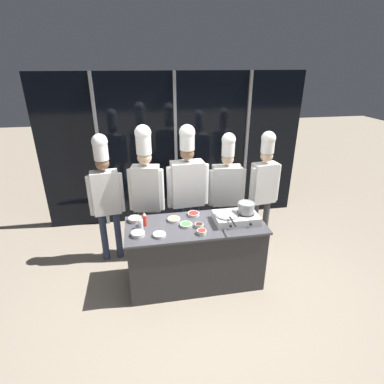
# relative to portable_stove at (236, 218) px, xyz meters

# --- Properties ---
(ground_plane) EXTENTS (24.00, 24.00, 0.00)m
(ground_plane) POSITION_rel_portable_stove_xyz_m (-0.54, 0.02, -0.96)
(ground_plane) COLOR gray
(window_wall_back) EXTENTS (4.68, 0.09, 2.70)m
(window_wall_back) POSITION_rel_portable_stove_xyz_m (-0.54, 1.95, 0.39)
(window_wall_back) COLOR black
(window_wall_back) RESTS_ON ground_plane
(demo_counter) EXTENTS (1.80, 0.75, 0.90)m
(demo_counter) POSITION_rel_portable_stove_xyz_m (-0.54, 0.02, -0.51)
(demo_counter) COLOR #2D2D30
(demo_counter) RESTS_ON ground_plane
(portable_stove) EXTENTS (0.57, 0.39, 0.12)m
(portable_stove) POSITION_rel_portable_stove_xyz_m (0.00, 0.00, 0.00)
(portable_stove) COLOR silver
(portable_stove) RESTS_ON demo_counter
(frying_pan) EXTENTS (0.30, 0.53, 0.05)m
(frying_pan) POSITION_rel_portable_stove_xyz_m (-0.13, -0.00, 0.08)
(frying_pan) COLOR #ADAFB5
(frying_pan) RESTS_ON portable_stove
(stock_pot) EXTENTS (0.24, 0.21, 0.14)m
(stock_pot) POSITION_rel_portable_stove_xyz_m (0.13, 0.00, 0.14)
(stock_pot) COLOR #93969B
(stock_pot) RESTS_ON portable_stove
(squeeze_bottle_chili) EXTENTS (0.05, 0.05, 0.19)m
(squeeze_bottle_chili) POSITION_rel_portable_stove_xyz_m (-1.18, 0.10, 0.03)
(squeeze_bottle_chili) COLOR red
(squeeze_bottle_chili) RESTS_ON demo_counter
(squeeze_bottle_clear) EXTENTS (0.06, 0.06, 0.16)m
(squeeze_bottle_clear) POSITION_rel_portable_stove_xyz_m (-1.23, 0.03, 0.02)
(squeeze_bottle_clear) COLOR white
(squeeze_bottle_clear) RESTS_ON demo_counter
(prep_bowl_soy_glaze) EXTENTS (0.11, 0.11, 0.05)m
(prep_bowl_soy_glaze) POSITION_rel_portable_stove_xyz_m (-0.50, -0.06, -0.03)
(prep_bowl_soy_glaze) COLOR silver
(prep_bowl_soy_glaze) RESTS_ON demo_counter
(prep_bowl_mushrooms) EXTENTS (0.17, 0.17, 0.04)m
(prep_bowl_mushrooms) POSITION_rel_portable_stove_xyz_m (-0.80, 0.17, -0.04)
(prep_bowl_mushrooms) COLOR silver
(prep_bowl_mushrooms) RESTS_ON demo_counter
(prep_bowl_ginger) EXTENTS (0.17, 0.17, 0.05)m
(prep_bowl_ginger) POSITION_rel_portable_stove_xyz_m (-1.31, 0.25, -0.03)
(prep_bowl_ginger) COLOR silver
(prep_bowl_ginger) RESTS_ON demo_counter
(prep_bowl_scallions) EXTENTS (0.16, 0.16, 0.04)m
(prep_bowl_scallions) POSITION_rel_portable_stove_xyz_m (-0.66, -0.00, -0.03)
(prep_bowl_scallions) COLOR silver
(prep_bowl_scallions) RESTS_ON demo_counter
(prep_bowl_bean_sprouts) EXTENTS (0.16, 0.16, 0.04)m
(prep_bowl_bean_sprouts) POSITION_rel_portable_stove_xyz_m (-1.02, -0.18, -0.04)
(prep_bowl_bean_sprouts) COLOR silver
(prep_bowl_bean_sprouts) RESTS_ON demo_counter
(prep_bowl_bell_pepper) EXTENTS (0.16, 0.16, 0.04)m
(prep_bowl_bell_pepper) POSITION_rel_portable_stove_xyz_m (-0.52, 0.27, -0.03)
(prep_bowl_bell_pepper) COLOR silver
(prep_bowl_bell_pepper) RESTS_ON demo_counter
(prep_bowl_chili_flakes) EXTENTS (0.12, 0.12, 0.05)m
(prep_bowl_chili_flakes) POSITION_rel_portable_stove_xyz_m (-0.50, -0.22, -0.03)
(prep_bowl_chili_flakes) COLOR silver
(prep_bowl_chili_flakes) RESTS_ON demo_counter
(prep_bowl_garlic) EXTENTS (0.17, 0.17, 0.05)m
(prep_bowl_garlic) POSITION_rel_portable_stove_xyz_m (-1.27, -0.13, -0.03)
(prep_bowl_garlic) COLOR silver
(prep_bowl_garlic) RESTS_ON demo_counter
(chef_head) EXTENTS (0.50, 0.24, 1.96)m
(chef_head) POSITION_rel_portable_stove_xyz_m (-1.70, 0.77, 0.21)
(chef_head) COLOR #2D3856
(chef_head) RESTS_ON ground_plane
(chef_sous) EXTENTS (0.51, 0.27, 2.07)m
(chef_sous) POSITION_rel_portable_stove_xyz_m (-1.12, 0.71, 0.28)
(chef_sous) COLOR #4C4C51
(chef_sous) RESTS_ON ground_plane
(chef_line) EXTENTS (0.63, 0.28, 2.05)m
(chef_line) POSITION_rel_portable_stove_xyz_m (-0.52, 0.76, 0.21)
(chef_line) COLOR #2D3856
(chef_line) RESTS_ON ground_plane
(chef_pastry) EXTENTS (0.58, 0.26, 1.90)m
(chef_pastry) POSITION_rel_portable_stove_xyz_m (0.10, 0.82, 0.12)
(chef_pastry) COLOR #232326
(chef_pastry) RESTS_ON ground_plane
(chef_apprentice) EXTENTS (0.50, 0.25, 1.91)m
(chef_apprentice) POSITION_rel_portable_stove_xyz_m (0.68, 0.74, 0.18)
(chef_apprentice) COLOR #4C4C51
(chef_apprentice) RESTS_ON ground_plane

